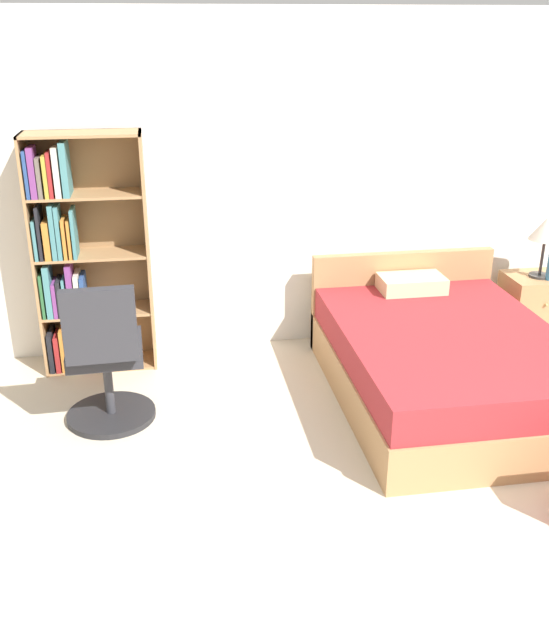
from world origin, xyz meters
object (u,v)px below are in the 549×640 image
(bookshelf, at_px, (77,261))
(office_chair, at_px, (105,361))
(nightstand, at_px, (531,308))
(bed, at_px, (442,361))
(table_lamp, at_px, (546,231))

(bookshelf, relative_size, office_chair, 1.73)
(bookshelf, bearing_deg, nightstand, -1.35)
(bookshelf, distance_m, bed, 2.75)
(bookshelf, xyz_separation_m, office_chair, (0.22, -0.92, -0.39))
(bed, relative_size, table_lamp, 4.14)
(nightstand, bearing_deg, bookshelf, 178.65)
(nightstand, xyz_separation_m, table_lamp, (0.02, -0.02, 0.67))
(bookshelf, bearing_deg, table_lamp, -1.67)
(bed, bearing_deg, table_lamp, 35.59)
(office_chair, bearing_deg, bed, 0.44)
(bed, bearing_deg, office_chair, -179.56)
(office_chair, xyz_separation_m, nightstand, (3.41, 0.84, -0.18))
(nightstand, distance_m, table_lamp, 0.67)
(bookshelf, distance_m, nightstand, 3.68)
(bookshelf, height_order, nightstand, bookshelf)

